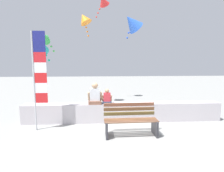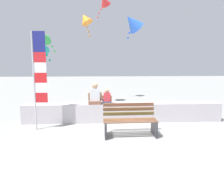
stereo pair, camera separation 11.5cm
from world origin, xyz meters
TOP-DOWN VIEW (x-y plane):
  - ground_plane at (0.00, 0.00)m, footprint 40.00×40.00m
  - seawall_ledge at (0.00, 1.23)m, footprint 6.82×0.47m
  - park_bench at (0.07, -0.03)m, footprint 1.51×0.65m
  - person_adult at (-0.96, 1.18)m, footprint 0.48×0.35m
  - person_child at (-0.55, 1.18)m, footprint 0.34×0.25m
  - flag_banner at (-2.62, 0.52)m, footprint 0.40×0.05m
  - kite_blue at (0.43, 2.19)m, footprint 1.02×0.90m
  - kite_green at (-2.92, 2.77)m, footprint 0.62×0.66m
  - kite_teal at (-2.96, 2.02)m, footprint 0.83×0.94m
  - kite_orange at (-1.47, 3.85)m, footprint 0.84×0.79m
  - kite_red at (-0.60, 4.63)m, footprint 0.78×0.82m

SIDE VIEW (x-z plane):
  - ground_plane at x=0.00m, z-range 0.00..0.00m
  - seawall_ledge at x=0.00m, z-range 0.00..0.64m
  - park_bench at x=0.07m, z-range -0.03..0.85m
  - person_child at x=-0.55m, z-range 0.59..1.11m
  - person_adult at x=-0.96m, z-range 0.56..1.30m
  - flag_banner at x=-2.62m, z-range 0.26..3.22m
  - kite_teal at x=-2.96m, z-range 2.17..3.14m
  - kite_green at x=-2.92m, z-range 2.58..3.45m
  - kite_blue at x=0.43m, z-range 3.03..4.04m
  - kite_orange at x=-1.47m, z-range 3.44..4.53m
  - kite_red at x=-0.60m, z-range 4.45..5.54m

